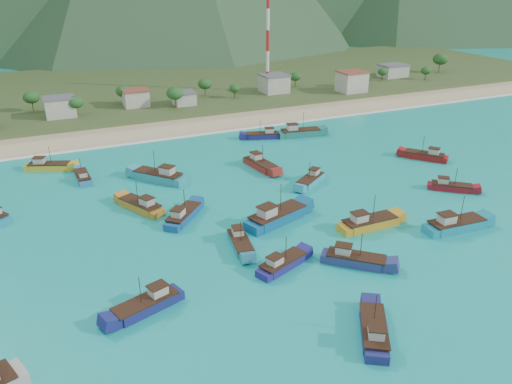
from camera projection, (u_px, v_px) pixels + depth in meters
name	position (u px, v px, depth m)	size (l,w,h in m)	color
ground	(266.00, 253.00, 84.80)	(600.00, 600.00, 0.00)	#0D9493
beach	(154.00, 131.00, 150.63)	(400.00, 18.00, 1.20)	beige
land	(117.00, 91.00, 201.46)	(400.00, 110.00, 2.40)	#385123
surf_line	(162.00, 139.00, 142.71)	(400.00, 2.50, 0.08)	white
village	(187.00, 94.00, 175.08)	(218.68, 26.16, 7.32)	beige
vegetation	(136.00, 97.00, 169.10)	(278.60, 25.47, 8.90)	#235623
radio_tower	(268.00, 30.00, 184.68)	(1.20, 1.20, 45.22)	red
boat_2	(455.00, 226.00, 92.04)	(12.35, 4.40, 7.17)	teal
boat_3	(311.00, 181.00, 112.53)	(9.83, 8.08, 5.87)	#299BB8
boat_4	(141.00, 206.00, 99.95)	(7.77, 11.18, 6.44)	#BA7723
boat_5	(263.00, 136.00, 143.31)	(10.63, 6.05, 6.03)	navy
boat_6	(374.00, 331.00, 65.14)	(8.24, 10.61, 6.24)	navy
boat_7	(300.00, 133.00, 145.06)	(13.02, 5.87, 7.42)	#207266
boat_9	(159.00, 177.00, 113.91)	(11.11, 12.15, 7.53)	teal
boat_10	(183.00, 216.00, 95.99)	(9.56, 9.98, 6.31)	#154C8D
boat_11	(147.00, 305.00, 70.27)	(10.98, 6.22, 6.23)	navy
boat_12	(277.00, 217.00, 94.88)	(14.09, 8.08, 7.99)	#0E5A8E
boat_17	(49.00, 167.00, 120.38)	(11.01, 6.87, 6.27)	gold
boat_18	(451.00, 187.00, 109.18)	(8.97, 8.17, 5.55)	maroon
boat_22	(261.00, 165.00, 121.30)	(4.86, 11.57, 6.62)	maroon
boat_23	(240.00, 243.00, 86.59)	(4.31, 9.87, 5.64)	teal
boat_24	(368.00, 224.00, 92.83)	(11.71, 3.48, 6.92)	gold
boat_25	(282.00, 264.00, 80.28)	(10.10, 6.21, 5.75)	navy
boat_27	(355.00, 260.00, 81.32)	(9.88, 9.45, 6.24)	navy
boat_28	(425.00, 156.00, 127.27)	(9.10, 10.41, 6.34)	maroon
boat_30	(83.00, 177.00, 114.60)	(3.01, 9.19, 5.38)	teal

